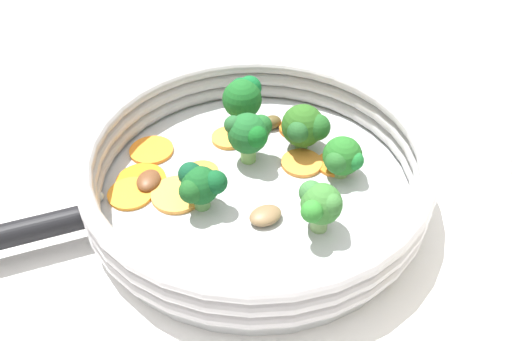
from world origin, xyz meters
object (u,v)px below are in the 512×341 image
(broccoli_floret_1, at_px, (249,133))
(mushroom_piece_0, at_px, (272,122))
(mushroom_piece_1, at_px, (149,180))
(broccoli_floret_4, at_px, (343,158))
(carrot_slice_6, at_px, (294,129))
(broccoli_floret_3, at_px, (199,185))
(carrot_slice_2, at_px, (334,164))
(carrot_slice_3, at_px, (302,163))
(mushroom_piece_2, at_px, (265,215))
(carrot_slice_1, at_px, (141,180))
(broccoli_floret_2, at_px, (243,96))
(carrot_slice_5, at_px, (152,150))
(carrot_slice_0, at_px, (202,173))
(broccoli_floret_0, at_px, (318,206))
(skillet, at_px, (256,189))
(broccoli_floret_5, at_px, (304,127))
(carrot_slice_4, at_px, (177,194))
(carrot_slice_7, at_px, (131,194))
(carrot_slice_8, at_px, (229,138))

(broccoli_floret_1, relative_size, mushroom_piece_0, 2.51)
(mushroom_piece_1, bearing_deg, broccoli_floret_4, 50.79)
(carrot_slice_6, bearing_deg, broccoli_floret_3, -81.86)
(carrot_slice_2, relative_size, carrot_slice_3, 0.87)
(carrot_slice_2, xyz_separation_m, mushroom_piece_2, (0.01, -0.10, 0.00))
(carrot_slice_2, bearing_deg, broccoli_floret_3, -109.34)
(carrot_slice_1, bearing_deg, broccoli_floret_2, 91.48)
(carrot_slice_2, height_order, broccoli_floret_3, broccoli_floret_3)
(carrot_slice_5, height_order, mushroom_piece_1, mushroom_piece_1)
(carrot_slice_0, xyz_separation_m, broccoli_floret_0, (0.12, 0.03, 0.03))
(skillet, height_order, broccoli_floret_2, broccoli_floret_2)
(carrot_slice_6, xyz_separation_m, broccoli_floret_5, (0.03, -0.02, 0.02))
(carrot_slice_5, distance_m, mushroom_piece_2, 0.14)
(carrot_slice_4, distance_m, mushroom_piece_2, 0.08)
(carrot_slice_2, bearing_deg, carrot_slice_5, -139.92)
(skillet, height_order, broccoli_floret_0, broccoli_floret_0)
(carrot_slice_7, bearing_deg, broccoli_floret_3, 34.50)
(carrot_slice_0, relative_size, mushroom_piece_1, 1.15)
(carrot_slice_4, xyz_separation_m, broccoli_floret_5, (0.03, 0.13, 0.02))
(broccoli_floret_2, bearing_deg, mushroom_piece_1, -84.65)
(carrot_slice_0, distance_m, carrot_slice_7, 0.07)
(carrot_slice_4, relative_size, mushroom_piece_2, 1.61)
(broccoli_floret_1, relative_size, mushroom_piece_2, 1.77)
(carrot_slice_2, relative_size, broccoli_floret_4, 0.84)
(carrot_slice_5, relative_size, carrot_slice_7, 1.05)
(carrot_slice_0, xyz_separation_m, broccoli_floret_5, (0.04, 0.10, 0.03))
(carrot_slice_1, distance_m, broccoli_floret_2, 0.13)
(carrot_slice_2, height_order, broccoli_floret_4, broccoli_floret_4)
(carrot_slice_6, distance_m, carrot_slice_8, 0.07)
(mushroom_piece_2, bearing_deg, broccoli_floret_0, 30.60)
(carrot_slice_0, height_order, broccoli_floret_2, broccoli_floret_2)
(carrot_slice_4, height_order, broccoli_floret_5, broccoli_floret_5)
(carrot_slice_2, height_order, carrot_slice_7, same)
(carrot_slice_1, relative_size, carrot_slice_7, 1.11)
(carrot_slice_8, xyz_separation_m, broccoli_floret_3, (0.05, -0.08, 0.02))
(carrot_slice_2, relative_size, broccoli_floret_2, 0.66)
(carrot_slice_2, height_order, broccoli_floret_2, broccoli_floret_2)
(carrot_slice_3, relative_size, carrot_slice_8, 1.12)
(carrot_slice_3, distance_m, broccoli_floret_0, 0.09)
(carrot_slice_1, xyz_separation_m, mushroom_piece_1, (0.01, 0.00, 0.00))
(broccoli_floret_0, bearing_deg, mushroom_piece_0, 149.53)
(carrot_slice_7, xyz_separation_m, broccoli_floret_3, (0.05, 0.04, 0.02))
(carrot_slice_3, distance_m, carrot_slice_6, 0.05)
(carrot_slice_0, bearing_deg, broccoli_floret_0, 11.87)
(skillet, height_order, carrot_slice_2, carrot_slice_2)
(carrot_slice_0, xyz_separation_m, broccoli_floret_3, (0.03, -0.03, 0.02))
(broccoli_floret_2, bearing_deg, carrot_slice_7, -85.49)
(carrot_slice_1, height_order, broccoli_floret_1, broccoli_floret_1)
(carrot_slice_3, relative_size, carrot_slice_4, 0.84)
(carrot_slice_4, bearing_deg, skillet, 60.78)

